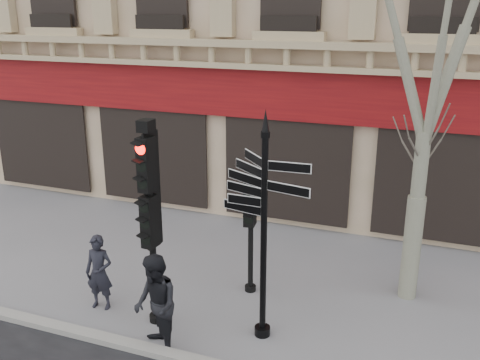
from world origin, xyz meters
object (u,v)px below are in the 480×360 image
object	(u,v)px
traffic_signal_secondary	(251,215)
pedestrian_b	(156,305)
fingerpost	(264,190)
traffic_signal_main	(150,200)
pedestrian_a	(99,272)

from	to	relation	value
traffic_signal_secondary	pedestrian_b	bearing A→B (deg)	-114.47
fingerpost	traffic_signal_secondary	world-z (taller)	fingerpost
traffic_signal_main	pedestrian_b	xyz separation A→B (m)	(0.48, -0.81, -1.57)
pedestrian_b	traffic_signal_secondary	bearing A→B (deg)	117.80
pedestrian_a	pedestrian_b	bearing A→B (deg)	-33.41
fingerpost	traffic_signal_main	world-z (taller)	fingerpost
fingerpost	pedestrian_a	distance (m)	3.89
traffic_signal_secondary	pedestrian_a	xyz separation A→B (m)	(-2.56, -1.66, -0.94)
traffic_signal_secondary	pedestrian_b	size ratio (longest dim) A/B	1.36
traffic_signal_main	traffic_signal_secondary	size ratio (longest dim) A/B	1.60
fingerpost	pedestrian_a	xyz separation A→B (m)	(-3.31, -0.23, -2.04)
traffic_signal_secondary	pedestrian_b	xyz separation A→B (m)	(-0.81, -2.52, -0.81)
fingerpost	traffic_signal_secondary	distance (m)	1.95
traffic_signal_main	traffic_signal_secondary	bearing A→B (deg)	57.40
pedestrian_a	pedestrian_b	world-z (taller)	pedestrian_b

